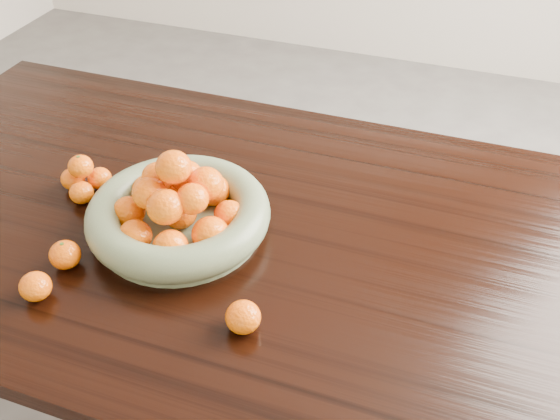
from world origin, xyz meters
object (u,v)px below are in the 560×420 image
(fruit_bowl, at_px, (178,211))
(orange_pyramid, at_px, (84,179))
(dining_table, at_px, (270,262))
(loose_orange_0, at_px, (65,255))

(fruit_bowl, bearing_deg, orange_pyramid, 169.64)
(orange_pyramid, bearing_deg, dining_table, 1.44)
(fruit_bowl, bearing_deg, loose_orange_0, -133.44)
(orange_pyramid, bearing_deg, fruit_bowl, -10.36)
(loose_orange_0, bearing_deg, dining_table, 33.97)
(dining_table, height_order, fruit_bowl, fruit_bowl)
(loose_orange_0, bearing_deg, orange_pyramid, 114.43)
(dining_table, bearing_deg, orange_pyramid, -178.56)
(orange_pyramid, height_order, loose_orange_0, orange_pyramid)
(dining_table, distance_m, loose_orange_0, 0.42)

